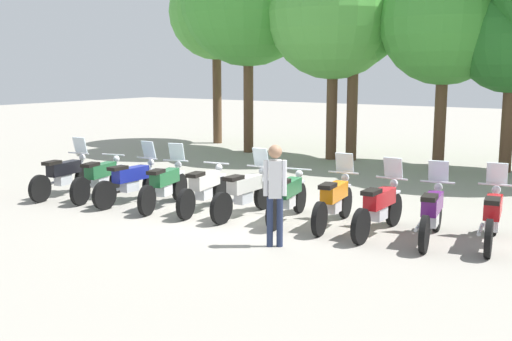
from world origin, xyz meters
The scene contains 17 objects.
ground_plane centered at (0.00, 0.00, 0.00)m, with size 80.00×80.00×0.00m, color gray.
motorcycle_0 centered at (-4.80, -0.61, 0.52)m, with size 0.63×2.18×1.37m.
motorcycle_1 centered at (-3.84, -0.34, 0.50)m, with size 0.74×2.16×0.99m.
motorcycle_2 centered at (-2.88, -0.32, 0.52)m, with size 0.62×2.19×1.37m.
motorcycle_3 centered at (-1.93, -0.23, 0.52)m, with size 0.77×2.15×1.37m.
motorcycle_4 centered at (-0.97, -0.05, 0.50)m, with size 0.65×2.17×0.99m.
motorcycle_5 centered at (0.00, 0.07, 0.52)m, with size 0.62×2.19×1.37m.
motorcycle_6 centered at (0.95, 0.22, 0.50)m, with size 0.67×2.17×0.99m.
motorcycle_7 centered at (1.91, 0.35, 0.52)m, with size 0.62×2.18×1.37m.
motorcycle_8 centered at (2.87, 0.27, 0.52)m, with size 0.62×2.19×1.37m.
motorcycle_9 centered at (3.83, 0.36, 0.52)m, with size 0.63×2.18×1.37m.
motorcycle_10 centered at (4.78, 0.68, 0.52)m, with size 0.62×2.18×1.37m.
person_0 centered at (1.69, -1.49, 1.05)m, with size 0.38×0.32×1.77m.
tree_0 centered at (-8.13, 10.01, 5.27)m, with size 3.80×3.80×7.20m.
tree_2 centered at (-2.14, 8.44, 4.86)m, with size 4.39×4.39×7.07m.
tree_3 centered at (-1.48, 8.62, 4.67)m, with size 3.30×3.30×6.35m.
tree_4 centered at (1.44, 8.70, 4.48)m, with size 3.93×3.93×6.47m.
Camera 1 is at (6.97, -10.16, 3.02)m, focal length 42.73 mm.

